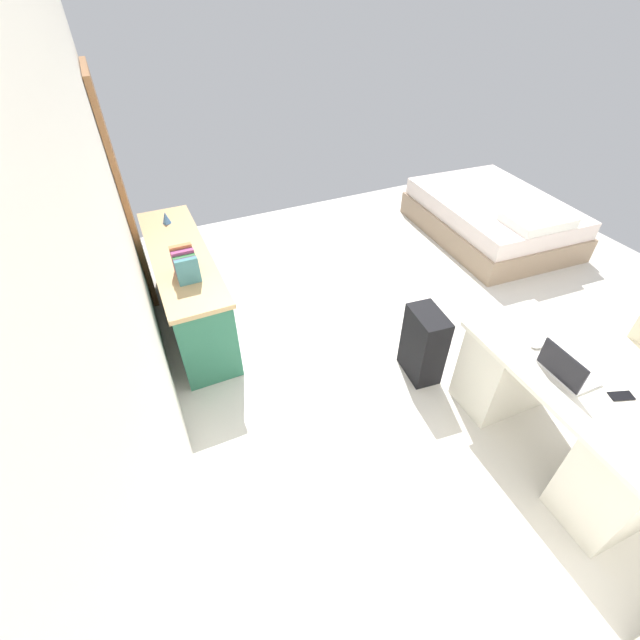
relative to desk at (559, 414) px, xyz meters
The scene contains 12 objects.
ground_plane 1.41m from the desk, ahead, with size 5.92×5.92×0.00m, color beige.
wall_back 2.87m from the desk, 59.71° to the left, with size 4.91×0.10×2.78m, color white.
door_wooden 4.01m from the desk, 34.51° to the left, with size 0.88×0.05×2.04m, color #936038.
desk is the anchor object (origin of this frame).
credenza 3.11m from the desk, 38.52° to the left, with size 1.80×0.48×0.76m.
bed 3.11m from the desk, 34.36° to the right, with size 1.99×1.53×0.58m.
suitcase_black 1.05m from the desk, 20.97° to the left, with size 0.36×0.22×0.62m, color black.
laptop 0.40m from the desk, 50.18° to the left, with size 0.32×0.23×0.21m.
computer_mouse 0.48m from the desk, ahead, with size 0.06×0.10×0.03m, color white.
cell_phone_near_laptop 0.41m from the desk, 153.63° to the right, with size 0.07×0.14×0.01m, color black.
book_row 2.86m from the desk, 43.51° to the left, with size 0.24×0.17×0.23m.
figurine_small 3.61m from the desk, 32.76° to the left, with size 0.08×0.08×0.11m, color #4C7FBF.
Camera 1 is at (-2.30, 2.31, 2.68)m, focal length 24.19 mm.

